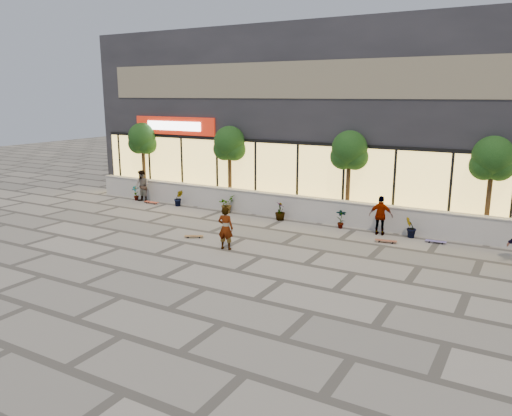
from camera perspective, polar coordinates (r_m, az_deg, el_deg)
The scene contains 20 objects.
ground at distance 16.58m, azimuth -7.14°, elevation -6.19°, with size 80.00×80.00×0.00m, color gray.
planter_wall at distance 22.22m, azimuth 3.66°, elevation 0.21°, with size 22.00×0.42×1.04m.
retail_building at distance 26.74m, azimuth 9.04°, elevation 10.29°, with size 24.00×9.17×8.50m.
shrub_a at distance 26.59m, azimuth -13.58°, elevation 1.72°, with size 0.43×0.29×0.81m, color black.
shrub_b at distance 24.78m, azimuth -8.84°, elevation 1.13°, with size 0.45×0.36×0.81m, color black.
shrub_c at distance 23.17m, azimuth -3.40°, elevation 0.44°, with size 0.73×0.63×0.81m, color black.
shrub_d at distance 21.80m, azimuth 2.78°, elevation -0.34°, with size 0.45×0.45×0.81m, color black.
shrub_e at distance 20.73m, azimuth 9.70°, elevation -1.22°, with size 0.43×0.29×0.81m, color black.
shrub_f at distance 19.99m, azimuth 17.25°, elevation -2.15°, with size 0.45×0.36×0.81m, color black.
tree_west at distance 27.48m, azimuth -12.84°, elevation 7.56°, with size 1.60×1.50×3.92m.
tree_midwest at distance 24.12m, azimuth -3.06°, elevation 7.15°, with size 1.60×1.50×3.92m.
tree_mideast at distance 21.50m, azimuth 10.61°, elevation 6.25°, with size 1.60×1.50×3.92m.
tree_east at distance 20.39m, azimuth 25.40°, elevation 4.87°, with size 1.60×1.50×3.92m.
skater_center at distance 17.64m, azimuth -3.49°, elevation -2.31°, with size 0.57×0.37×1.56m, color silver.
skater_left at distance 26.00m, azimuth -12.88°, elevation 2.44°, with size 0.79×0.62×1.63m, color #92845E.
skater_right_near at distance 20.01m, azimuth 14.08°, elevation -0.84°, with size 0.91×0.38×1.55m, color white.
skateboard_center at distance 19.32m, azimuth -7.11°, elevation -3.20°, with size 0.72×0.53×0.09m.
skateboard_left at distance 25.64m, azimuth -11.87°, elevation 0.66°, with size 0.81×0.22×0.10m.
skateboard_right_near at distance 19.17m, azimuth 14.63°, elevation -3.63°, with size 0.81×0.32×0.10m.
skateboard_right_far at distance 19.66m, azimuth 19.87°, elevation -3.60°, with size 0.75×0.24×0.09m.
Camera 1 is at (9.48, -12.49, 5.40)m, focal length 35.00 mm.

